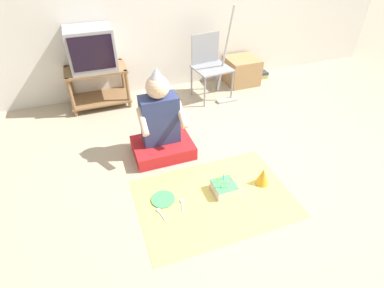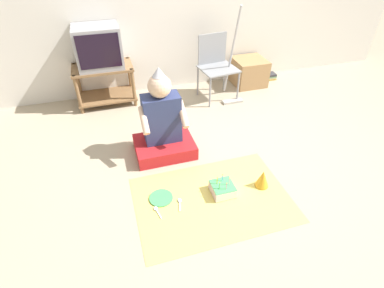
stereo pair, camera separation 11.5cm
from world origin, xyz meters
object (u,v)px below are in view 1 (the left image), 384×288
(tv, at_px, (91,49))
(birthday_cake, at_px, (224,187))
(cardboard_box_stack, at_px, (241,71))
(book_pile, at_px, (262,75))
(party_hat_blue, at_px, (263,176))
(paper_plate, at_px, (163,199))
(dust_mop, at_px, (226,74))
(person_seated, at_px, (161,127))
(folding_chair, at_px, (209,62))

(tv, bearing_deg, birthday_cake, -67.18)
(cardboard_box_stack, xyz_separation_m, book_pile, (0.40, 0.05, -0.15))
(tv, height_order, party_hat_blue, tv)
(book_pile, distance_m, party_hat_blue, 2.42)
(birthday_cake, height_order, paper_plate, birthday_cake)
(dust_mop, xyz_separation_m, party_hat_blue, (-0.38, -1.65, -0.27))
(dust_mop, xyz_separation_m, paper_plate, (-1.31, -1.53, -0.35))
(party_hat_blue, bearing_deg, person_seated, 133.55)
(tv, relative_size, cardboard_box_stack, 1.19)
(person_seated, bearing_deg, cardboard_box_stack, 38.31)
(person_seated, bearing_deg, folding_chair, 47.46)
(book_pile, xyz_separation_m, birthday_cake, (-1.61, -2.06, 0.01))
(book_pile, distance_m, person_seated, 2.38)
(dust_mop, bearing_deg, book_pile, 27.22)
(birthday_cake, bearing_deg, tv, 112.82)
(dust_mop, xyz_separation_m, book_pile, (0.85, 0.44, -0.32))
(cardboard_box_stack, xyz_separation_m, person_seated, (-1.57, -1.24, 0.12))
(birthday_cake, bearing_deg, folding_chair, 71.88)
(book_pile, xyz_separation_m, party_hat_blue, (-1.23, -2.09, 0.05))
(tv, xyz_separation_m, party_hat_blue, (1.24, -2.06, -0.67))
(paper_plate, bearing_deg, party_hat_blue, -7.07)
(folding_chair, xyz_separation_m, cardboard_box_stack, (0.61, 0.20, -0.29))
(paper_plate, bearing_deg, tv, 99.01)
(tv, height_order, dust_mop, dust_mop)
(tv, distance_m, person_seated, 1.44)
(dust_mop, bearing_deg, folding_chair, 132.13)
(tv, height_order, person_seated, tv)
(dust_mop, bearing_deg, party_hat_blue, -102.92)
(folding_chair, distance_m, birthday_cake, 1.95)
(tv, relative_size, dust_mop, 0.44)
(person_seated, bearing_deg, book_pile, 33.27)
(person_seated, height_order, party_hat_blue, person_seated)
(folding_chair, height_order, person_seated, person_seated)
(tv, height_order, birthday_cake, tv)
(cardboard_box_stack, bearing_deg, birthday_cake, -120.99)
(tv, distance_m, birthday_cake, 2.32)
(book_pile, bearing_deg, person_seated, -146.73)
(folding_chair, height_order, book_pile, folding_chair)
(person_seated, xyz_separation_m, birthday_cake, (0.37, -0.77, -0.26))
(cardboard_box_stack, bearing_deg, party_hat_blue, -112.07)
(cardboard_box_stack, xyz_separation_m, birthday_cake, (-1.21, -2.01, -0.14))
(book_pile, height_order, party_hat_blue, party_hat_blue)
(party_hat_blue, bearing_deg, cardboard_box_stack, 67.93)
(dust_mop, bearing_deg, cardboard_box_stack, 40.64)
(book_pile, relative_size, birthday_cake, 0.94)
(tv, height_order, cardboard_box_stack, tv)
(cardboard_box_stack, bearing_deg, person_seated, -141.69)
(folding_chair, height_order, dust_mop, dust_mop)
(tv, height_order, book_pile, tv)
(folding_chair, relative_size, cardboard_box_stack, 1.83)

